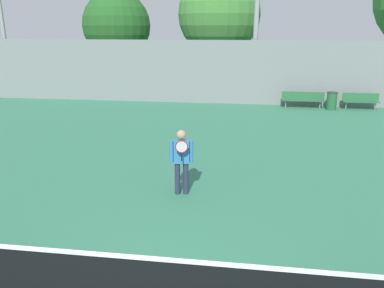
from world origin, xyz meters
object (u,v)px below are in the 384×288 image
Objects in this scene: bench_courtside_near at (361,100)px; tree_dark_dense at (219,15)px; bench_courtside_far at (303,98)px; tennis_player at (181,158)px; tree_green_broad at (117,26)px; trash_bin at (332,101)px.

bench_courtside_near is 10.84m from tree_dark_dense.
bench_courtside_near and bench_courtside_far have the same top height.
tree_green_broad is at bearing 102.30° from tennis_player.
tree_dark_dense is (-7.80, 6.13, 4.37)m from bench_courtside_near.
trash_bin is (1.42, -0.20, -0.06)m from bench_courtside_far.
trash_bin is at bearing -28.61° from tree_green_broad.
tree_dark_dense is at bearing -9.13° from tree_green_broad.
bench_courtside_far is at bearing -51.35° from tree_dark_dense.
bench_courtside_far is 0.33× the size of tree_green_broad.
bench_courtside_near is 0.82× the size of bench_courtside_far.
tree_dark_dense is at bearing 80.70° from tennis_player.
tennis_player is 20.54m from tree_green_broad.
bench_courtside_near is at bearing -38.16° from tree_dark_dense.
tree_dark_dense reaches higher than tennis_player.
tree_dark_dense is at bearing 141.84° from bench_courtside_near.
trash_bin is (-1.48, -0.20, -0.06)m from bench_courtside_near.
bench_courtside_near is 0.24× the size of tree_dark_dense.
tree_dark_dense reaches higher than tree_green_broad.
tennis_player reaches higher than trash_bin.
bench_courtside_near is at bearing 46.36° from tennis_player.
tree_green_broad reaches higher than tennis_player.
bench_courtside_far is at bearing -30.61° from tree_green_broad.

